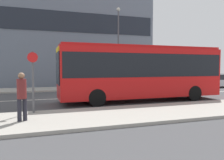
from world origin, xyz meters
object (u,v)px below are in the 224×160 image
(parked_car_0, at_px, (213,81))
(city_bus, at_px, (141,70))
(street_lamp, at_px, (118,40))
(bus_stop_sign, at_px, (33,77))
(pedestrian_near_stop, at_px, (22,93))

(parked_car_0, bearing_deg, city_bus, -151.99)
(street_lamp, bearing_deg, city_bus, -99.74)
(parked_car_0, distance_m, bus_stop_sign, 19.77)
(parked_car_0, relative_size, pedestrian_near_stop, 2.45)
(parked_car_0, height_order, bus_stop_sign, bus_stop_sign)
(city_bus, bearing_deg, bus_stop_sign, -161.09)
(bus_stop_sign, relative_size, street_lamp, 0.34)
(city_bus, distance_m, bus_stop_sign, 6.82)
(pedestrian_near_stop, bearing_deg, bus_stop_sign, 54.02)
(street_lamp, bearing_deg, parked_car_0, -9.76)
(parked_car_0, bearing_deg, street_lamp, 170.24)
(bus_stop_sign, distance_m, street_lamp, 13.20)
(parked_car_0, xyz_separation_m, pedestrian_near_stop, (-18.19, -9.95, 0.52))
(bus_stop_sign, bearing_deg, parked_car_0, 25.48)
(city_bus, relative_size, parked_car_0, 2.33)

